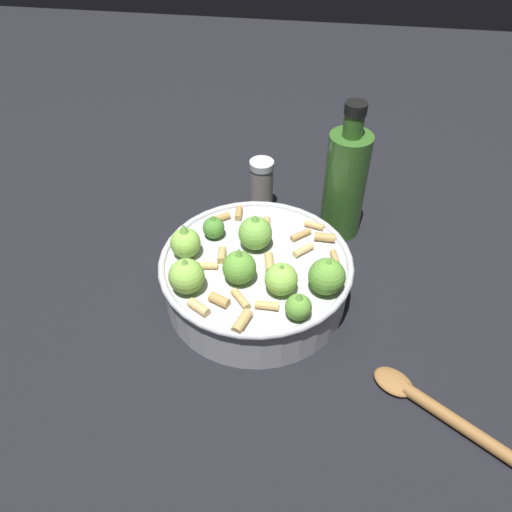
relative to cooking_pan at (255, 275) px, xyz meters
name	(u,v)px	position (x,y,z in m)	size (l,w,h in m)	color
ground_plane	(256,295)	(0.00, 0.00, -0.05)	(2.40, 2.40, 0.00)	black
cooking_pan	(255,275)	(0.00, 0.00, 0.00)	(0.27, 0.27, 0.12)	#B7B7BC
pepper_shaker	(261,185)	(0.21, 0.02, 0.00)	(0.04, 0.04, 0.09)	gray
olive_oil_bottle	(345,182)	(0.17, -0.12, 0.05)	(0.07, 0.07, 0.23)	#336023
wooden_spoon	(453,420)	(-0.16, -0.26, -0.04)	(0.15, 0.21, 0.02)	olive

